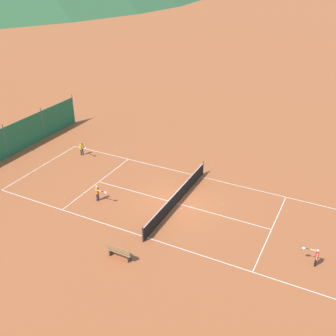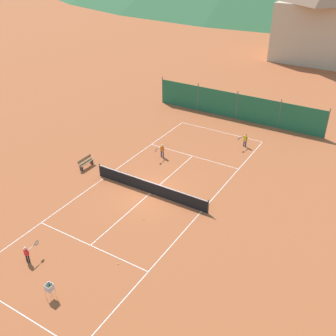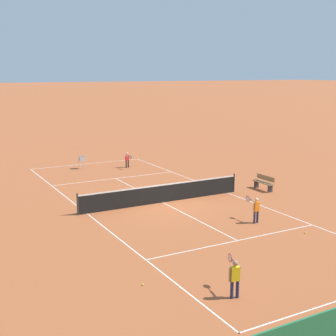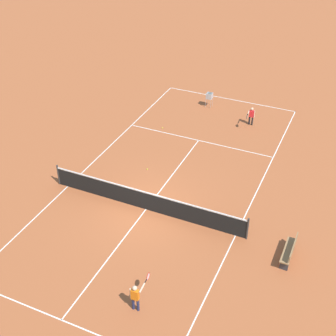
{
  "view_description": "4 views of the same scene",
  "coord_description": "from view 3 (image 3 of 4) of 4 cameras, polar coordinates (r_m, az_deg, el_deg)",
  "views": [
    {
      "loc": [
        -20.04,
        -9.46,
        14.66
      ],
      "look_at": [
        1.97,
        1.67,
        1.36
      ],
      "focal_mm": 42.0,
      "sensor_mm": 36.0,
      "label": 1
    },
    {
      "loc": [
        13.06,
        -19.11,
        15.74
      ],
      "look_at": [
        0.49,
        1.65,
        1.39
      ],
      "focal_mm": 42.0,
      "sensor_mm": 36.0,
      "label": 2
    },
    {
      "loc": [
        11.0,
        20.67,
        6.63
      ],
      "look_at": [
        -1.59,
        -2.34,
        1.25
      ],
      "focal_mm": 50.0,
      "sensor_mm": 36.0,
      "label": 3
    },
    {
      "loc": [
        -7.4,
        14.08,
        13.16
      ],
      "look_at": [
        -0.36,
        -1.56,
        1.32
      ],
      "focal_mm": 50.0,
      "sensor_mm": 36.0,
      "label": 4
    }
  ],
  "objects": [
    {
      "name": "court_line_markings",
      "position": [
        24.34,
        -0.65,
        -4.22
      ],
      "size": [
        8.25,
        23.85,
        0.01
      ],
      "color": "white",
      "rests_on": "ground"
    },
    {
      "name": "player_near_baseline",
      "position": [
        33.14,
        -4.97,
        1.13
      ],
      "size": [
        0.37,
        0.96,
        1.09
      ],
      "color": "black",
      "rests_on": "ground"
    },
    {
      "name": "ground_plane",
      "position": [
        24.34,
        -0.65,
        -4.22
      ],
      "size": [
        600.0,
        600.0,
        0.0
      ],
      "primitive_type": "plane",
      "color": "#A8542D"
    },
    {
      "name": "tennis_net",
      "position": [
        24.2,
        -0.65,
        -3.09
      ],
      "size": [
        9.18,
        0.08,
        1.06
      ],
      "color": "#2D2D2D",
      "rests_on": "ground"
    },
    {
      "name": "tennis_ball_by_net_right",
      "position": [
        15.29,
        -3.08,
        -14.0
      ],
      "size": [
        0.07,
        0.07,
        0.07
      ],
      "primitive_type": "sphere",
      "color": "#CCE033",
      "rests_on": "ground"
    },
    {
      "name": "tennis_ball_by_net_left",
      "position": [
        20.61,
        16.37,
        -7.57
      ],
      "size": [
        0.07,
        0.07,
        0.07
      ],
      "primitive_type": "sphere",
      "color": "#CCE033",
      "rests_on": "ground"
    },
    {
      "name": "player_far_service",
      "position": [
        21.33,
        10.64,
        -4.82
      ],
      "size": [
        0.4,
        0.99,
        1.16
      ],
      "color": "#23284C",
      "rests_on": "ground"
    },
    {
      "name": "tennis_ball_alley_right",
      "position": [
        26.19,
        -6.02,
        -3.07
      ],
      "size": [
        0.07,
        0.07,
        0.07
      ],
      "primitive_type": "sphere",
      "color": "#CCE033",
      "rests_on": "ground"
    },
    {
      "name": "tennis_ball_alley_left",
      "position": [
        25.04,
        -0.25,
        -3.69
      ],
      "size": [
        0.07,
        0.07,
        0.07
      ],
      "primitive_type": "sphere",
      "color": "#CCE033",
      "rests_on": "ground"
    },
    {
      "name": "tennis_ball_far_corner",
      "position": [
        29.54,
        -10.91,
        -1.53
      ],
      "size": [
        0.07,
        0.07,
        0.07
      ],
      "primitive_type": "sphere",
      "color": "#CCE033",
      "rests_on": "ground"
    },
    {
      "name": "ball_hopper",
      "position": [
        33.21,
        -10.48,
        1.03
      ],
      "size": [
        0.36,
        0.36,
        0.89
      ],
      "color": "#B7B7BC",
      "rests_on": "ground"
    },
    {
      "name": "player_far_baseline",
      "position": [
        14.42,
        8.12,
        -12.84
      ],
      "size": [
        0.57,
        0.96,
        1.19
      ],
      "color": "#23284C",
      "rests_on": "ground"
    },
    {
      "name": "courtside_bench",
      "position": [
        27.35,
        11.61,
        -1.71
      ],
      "size": [
        0.36,
        1.5,
        0.84
      ],
      "color": "olive",
      "rests_on": "ground"
    }
  ]
}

